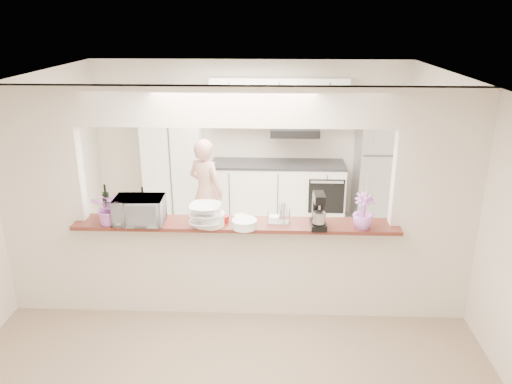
# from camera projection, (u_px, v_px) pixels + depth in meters

# --- Properties ---
(floor) EXTENTS (6.00, 6.00, 0.00)m
(floor) POSITION_uv_depth(u_px,v_px,m) (237.00, 309.00, 5.64)
(floor) COLOR tan
(floor) RESTS_ON ground
(tile_overlay) EXTENTS (5.00, 2.90, 0.01)m
(tile_overlay) POSITION_uv_depth(u_px,v_px,m) (246.00, 248.00, 7.10)
(tile_overlay) COLOR beige
(tile_overlay) RESTS_ON floor
(partition) EXTENTS (5.00, 0.15, 2.50)m
(partition) POSITION_uv_depth(u_px,v_px,m) (236.00, 186.00, 5.14)
(partition) COLOR silver
(partition) RESTS_ON floor
(bar_counter) EXTENTS (3.40, 0.38, 1.09)m
(bar_counter) POSITION_uv_depth(u_px,v_px,m) (237.00, 264.00, 5.44)
(bar_counter) COLOR silver
(bar_counter) RESTS_ON floor
(kitchen_cabinets) EXTENTS (3.15, 0.62, 2.25)m
(kitchen_cabinets) POSITION_uv_depth(u_px,v_px,m) (238.00, 160.00, 7.88)
(kitchen_cabinets) COLOR white
(kitchen_cabinets) RESTS_ON floor
(refrigerator) EXTENTS (0.75, 0.70, 1.70)m
(refrigerator) POSITION_uv_depth(u_px,v_px,m) (381.00, 171.00, 7.77)
(refrigerator) COLOR #BCBBC1
(refrigerator) RESTS_ON floor
(flower_left) EXTENTS (0.41, 0.39, 0.36)m
(flower_left) POSITION_uv_depth(u_px,v_px,m) (109.00, 208.00, 5.12)
(flower_left) COLOR pink
(flower_left) RESTS_ON bar_counter
(wine_bottle_a) EXTENTS (0.07, 0.07, 0.36)m
(wine_bottle_a) POSITION_uv_depth(u_px,v_px,m) (106.00, 204.00, 5.34)
(wine_bottle_a) COLOR black
(wine_bottle_a) RESTS_ON bar_counter
(wine_bottle_b) EXTENTS (0.07, 0.07, 0.34)m
(wine_bottle_b) POSITION_uv_depth(u_px,v_px,m) (143.00, 205.00, 5.33)
(wine_bottle_b) COLOR black
(wine_bottle_b) RESTS_ON bar_counter
(toaster_oven) EXTENTS (0.52, 0.36, 0.28)m
(toaster_oven) POSITION_uv_depth(u_px,v_px,m) (140.00, 210.00, 5.17)
(toaster_oven) COLOR #ACACB1
(toaster_oven) RESTS_ON bar_counter
(serving_bowls) EXTENTS (0.33, 0.33, 0.24)m
(serving_bowls) POSITION_uv_depth(u_px,v_px,m) (205.00, 216.00, 5.09)
(serving_bowls) COLOR white
(serving_bowls) RESTS_ON bar_counter
(plate_stack_a) EXTENTS (0.29, 0.29, 0.13)m
(plate_stack_a) POSITION_uv_depth(u_px,v_px,m) (211.00, 219.00, 5.14)
(plate_stack_a) COLOR white
(plate_stack_a) RESTS_ON bar_counter
(plate_stack_b) EXTENTS (0.25, 0.25, 0.09)m
(plate_stack_b) POSITION_uv_depth(u_px,v_px,m) (244.00, 224.00, 5.08)
(plate_stack_b) COLOR white
(plate_stack_b) RESTS_ON bar_counter
(red_bowl) EXTENTS (0.15, 0.15, 0.07)m
(red_bowl) POSITION_uv_depth(u_px,v_px,m) (222.00, 218.00, 5.24)
(red_bowl) COLOR maroon
(red_bowl) RESTS_ON bar_counter
(tan_bowl) EXTENTS (0.15, 0.15, 0.07)m
(tan_bowl) POSITION_uv_depth(u_px,v_px,m) (241.00, 219.00, 5.23)
(tan_bowl) COLOR tan
(tan_bowl) RESTS_ON bar_counter
(utensil_caddy) EXTENTS (0.25, 0.16, 0.22)m
(utensil_caddy) POSITION_uv_depth(u_px,v_px,m) (279.00, 215.00, 5.18)
(utensil_caddy) COLOR silver
(utensil_caddy) RESTS_ON bar_counter
(stand_mixer) EXTENTS (0.17, 0.26, 0.37)m
(stand_mixer) POSITION_uv_depth(u_px,v_px,m) (318.00, 212.00, 5.06)
(stand_mixer) COLOR black
(stand_mixer) RESTS_ON bar_counter
(flower_right) EXTENTS (0.23, 0.23, 0.38)m
(flower_right) POSITION_uv_depth(u_px,v_px,m) (363.00, 211.00, 5.02)
(flower_right) COLOR #B566BE
(flower_right) RESTS_ON bar_counter
(person) EXTENTS (0.67, 0.61, 1.54)m
(person) POSITION_uv_depth(u_px,v_px,m) (206.00, 193.00, 7.05)
(person) COLOR tan
(person) RESTS_ON floor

